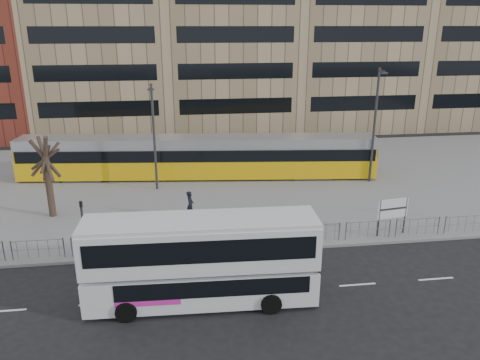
{
  "coord_description": "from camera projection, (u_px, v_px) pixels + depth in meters",
  "views": [
    {
      "loc": [
        -2.2,
        -22.65,
        11.86
      ],
      "look_at": [
        1.68,
        6.0,
        2.16
      ],
      "focal_mm": 35.0,
      "sensor_mm": 36.0,
      "label": 1
    }
  ],
  "objects": [
    {
      "name": "kerb",
      "position": [
        224.0,
        252.0,
        25.35
      ],
      "size": [
        64.0,
        0.25,
        0.17
      ],
      "primitive_type": "cube",
      "color": "gray",
      "rests_on": "ground"
    },
    {
      "name": "plaza",
      "position": [
        209.0,
        182.0,
        36.58
      ],
      "size": [
        64.0,
        24.0,
        0.15
      ],
      "primitive_type": "cube",
      "color": "gray",
      "rests_on": "ground"
    },
    {
      "name": "road_markings",
      "position": [
        254.0,
        292.0,
        21.7
      ],
      "size": [
        62.0,
        0.12,
        0.01
      ],
      "primitive_type": "cube",
      "color": "white",
      "rests_on": "ground"
    },
    {
      "name": "lamp_post_east",
      "position": [
        375.0,
        122.0,
        34.97
      ],
      "size": [
        0.45,
        1.04,
        8.67
      ],
      "color": "#2D2D30",
      "rests_on": "plaza"
    },
    {
      "name": "ad_panel",
      "position": [
        276.0,
        232.0,
        25.78
      ],
      "size": [
        0.71,
        0.27,
        1.37
      ],
      "rotation": [
        0.0,
        0.0,
        0.31
      ],
      "color": "#2D2D30",
      "rests_on": "plaza"
    },
    {
      "name": "building_row",
      "position": [
        206.0,
        14.0,
        53.61
      ],
      "size": [
        70.4,
        18.4,
        31.2
      ],
      "color": "maroon",
      "rests_on": "ground"
    },
    {
      "name": "double_decker_bus",
      "position": [
        201.0,
        258.0,
        20.3
      ],
      "size": [
        10.12,
        2.86,
        4.01
      ],
      "rotation": [
        0.0,
        0.0,
        -0.04
      ],
      "color": "silver",
      "rests_on": "ground"
    },
    {
      "name": "station_sign",
      "position": [
        393.0,
        210.0,
        26.84
      ],
      "size": [
        1.9,
        0.34,
        2.2
      ],
      "rotation": [
        0.0,
        0.0,
        0.14
      ],
      "color": "#2D2D30",
      "rests_on": "plaza"
    },
    {
      "name": "pedestrian_barrier",
      "position": [
        259.0,
        231.0,
        25.74
      ],
      "size": [
        32.07,
        0.07,
        1.1
      ],
      "color": "gray",
      "rests_on": "plaza"
    },
    {
      "name": "ground",
      "position": [
        224.0,
        254.0,
        25.33
      ],
      "size": [
        120.0,
        120.0,
        0.0
      ],
      "primitive_type": "plane",
      "color": "black",
      "rests_on": "ground"
    },
    {
      "name": "pedestrian",
      "position": [
        190.0,
        205.0,
        29.23
      ],
      "size": [
        0.55,
        0.73,
        1.83
      ],
      "primitive_type": "imported",
      "rotation": [
        0.0,
        0.0,
        1.4
      ],
      "color": "black",
      "rests_on": "plaza"
    },
    {
      "name": "lamp_post_west",
      "position": [
        154.0,
        133.0,
        33.45
      ],
      "size": [
        0.45,
        1.04,
        7.75
      ],
      "color": "#2D2D30",
      "rests_on": "plaza"
    },
    {
      "name": "traffic_light_west",
      "position": [
        83.0,
        221.0,
        24.2
      ],
      "size": [
        0.23,
        0.25,
        3.1
      ],
      "rotation": [
        0.0,
        0.0,
        0.39
      ],
      "color": "#2D2D30",
      "rests_on": "plaza"
    },
    {
      "name": "bare_tree",
      "position": [
        42.0,
        132.0,
        28.25
      ],
      "size": [
        4.99,
        4.99,
        7.72
      ],
      "color": "#2D2019",
      "rests_on": "plaza"
    },
    {
      "name": "tram",
      "position": [
        198.0,
        157.0,
        37.05
      ],
      "size": [
        28.08,
        5.65,
        3.3
      ],
      "rotation": [
        0.0,
        0.0,
        -0.11
      ],
      "color": "#E5B10C",
      "rests_on": "plaza"
    }
  ]
}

